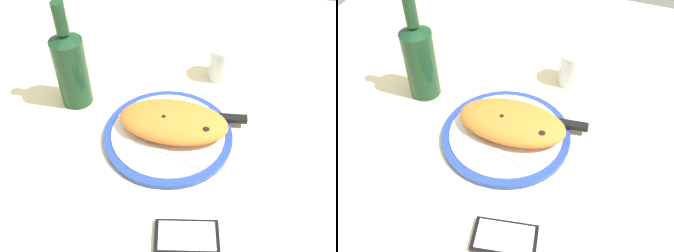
{
  "view_description": "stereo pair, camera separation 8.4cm",
  "coord_description": "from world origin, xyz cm",
  "views": [
    {
      "loc": [
        13.63,
        -57.06,
        64.27
      ],
      "look_at": [
        0.0,
        0.0,
        3.66
      ],
      "focal_mm": 40.66,
      "sensor_mm": 36.0,
      "label": 1
    },
    {
      "loc": [
        21.66,
        -54.52,
        64.27
      ],
      "look_at": [
        0.0,
        0.0,
        3.66
      ],
      "focal_mm": 40.66,
      "sensor_mm": 36.0,
      "label": 2
    }
  ],
  "objects": [
    {
      "name": "plate",
      "position": [
        0.0,
        0.0,
        0.8
      ],
      "size": [
        29.25,
        29.25,
        1.66
      ],
      "color": "#233D99",
      "rests_on": "ground_plane"
    },
    {
      "name": "wine_bottle",
      "position": [
        -24.96,
        7.14,
        10.34
      ],
      "size": [
        7.63,
        7.63,
        26.54
      ],
      "color": "#14381E",
      "rests_on": "ground_plane"
    },
    {
      "name": "calzone",
      "position": [
        0.97,
        1.16,
        4.22
      ],
      "size": [
        25.08,
        14.59,
        5.09
      ],
      "color": "orange",
      "rests_on": "plate"
    },
    {
      "name": "smartphone",
      "position": [
        9.16,
        -23.64,
        0.56
      ],
      "size": [
        12.94,
        9.05,
        1.16
      ],
      "color": "black",
      "rests_on": "ground_plane"
    },
    {
      "name": "water_glass",
      "position": [
        8.6,
        24.93,
        4.01
      ],
      "size": [
        7.12,
        7.12,
        9.09
      ],
      "color": "silver",
      "rests_on": "ground_plane"
    },
    {
      "name": "ground_plane",
      "position": [
        0.0,
        0.0,
        -1.5
      ],
      "size": [
        150.0,
        150.0,
        3.0
      ],
      "primitive_type": "cube",
      "color": "beige"
    },
    {
      "name": "knife",
      "position": [
        9.2,
        6.53,
        2.16
      ],
      "size": [
        22.8,
        5.01,
        1.2
      ],
      "color": "silver",
      "rests_on": "plate"
    },
    {
      "name": "fork",
      "position": [
        2.47,
        -6.34,
        1.86
      ],
      "size": [
        17.84,
        5.02,
        0.4
      ],
      "color": "silver",
      "rests_on": "plate"
    }
  ]
}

